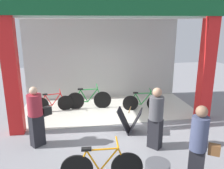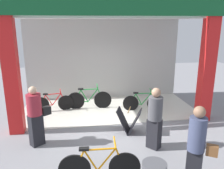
% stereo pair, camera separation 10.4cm
% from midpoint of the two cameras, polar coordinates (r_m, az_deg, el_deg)
% --- Properties ---
extents(ground_plane, '(20.67, 20.67, 0.00)m').
position_cam_midpoint_polar(ground_plane, '(7.49, 1.29, -9.96)').
color(ground_plane, gray).
rests_on(ground_plane, ground).
extents(shop_facade, '(6.54, 3.16, 4.24)m').
position_cam_midpoint_polar(shop_facade, '(8.29, -0.51, 8.92)').
color(shop_facade, beige).
rests_on(shop_facade, ground).
extents(bicycle_inside_0, '(1.67, 0.46, 0.92)m').
position_cam_midpoint_polar(bicycle_inside_0, '(8.71, -5.34, -3.70)').
color(bicycle_inside_0, black).
rests_on(bicycle_inside_0, ground).
extents(bicycle_inside_1, '(1.46, 0.40, 0.81)m').
position_cam_midpoint_polar(bicycle_inside_1, '(8.57, 7.95, -4.41)').
color(bicycle_inside_1, black).
rests_on(bicycle_inside_1, ground).
extents(bicycle_inside_2, '(1.44, 0.40, 0.79)m').
position_cam_midpoint_polar(bicycle_inside_2, '(8.71, -13.94, -4.46)').
color(bicycle_inside_2, black).
rests_on(bicycle_inside_2, ground).
extents(bicycle_parked_0, '(1.67, 0.46, 0.92)m').
position_cam_midpoint_polar(bicycle_parked_0, '(4.95, -2.47, -19.64)').
color(bicycle_parked_0, black).
rests_on(bicycle_parked_0, ground).
extents(sandwich_board_sign, '(0.83, 0.70, 0.74)m').
position_cam_midpoint_polar(sandwich_board_sign, '(6.89, 4.67, -8.97)').
color(sandwich_board_sign, black).
rests_on(sandwich_board_sign, ground).
extents(pedestrian_0, '(0.59, 0.49, 1.71)m').
position_cam_midpoint_polar(pedestrian_0, '(4.87, 20.74, -14.22)').
color(pedestrian_0, black).
rests_on(pedestrian_0, ground).
extents(pedestrian_1, '(0.66, 0.59, 1.63)m').
position_cam_midpoint_polar(pedestrian_1, '(6.35, -17.94, -7.20)').
color(pedestrian_1, black).
rests_on(pedestrian_1, ground).
extents(pedestrian_3, '(0.51, 0.51, 1.63)m').
position_cam_midpoint_polar(pedestrian_3, '(6.01, 11.04, -8.02)').
color(pedestrian_3, black).
rests_on(pedestrian_3, ground).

